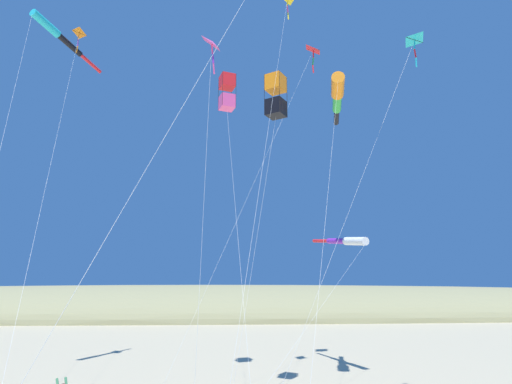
{
  "coord_description": "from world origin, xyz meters",
  "views": [
    {
      "loc": [
        -12.95,
        -3.32,
        5.0
      ],
      "look_at": [
        7.09,
        -4.56,
        9.41
      ],
      "focal_mm": 29.29,
      "sensor_mm": 36.0,
      "label": 1
    }
  ],
  "objects_px": {
    "kite_box_blue_topmost": "(227,92)",
    "kite_delta_white_trailing": "(288,0)",
    "kite_windsock_yellow_midlevel": "(59,36)",
    "kite_windsock_rainbow_low_near": "(337,95)",
    "kite_delta_teal_far_right": "(313,51)",
    "kite_delta_red_high_left": "(79,34)",
    "kite_box_purple_drifting": "(276,96)",
    "kite_delta_long_streamer_right": "(414,42)",
    "kite_delta_checkered_midright": "(212,46)",
    "kite_windsock_black_fish_shape": "(345,241)"
  },
  "relations": [
    {
      "from": "kite_delta_red_high_left",
      "to": "kite_windsock_black_fish_shape",
      "type": "height_order",
      "value": "kite_delta_red_high_left"
    },
    {
      "from": "kite_windsock_black_fish_shape",
      "to": "kite_delta_long_streamer_right",
      "type": "bearing_deg",
      "value": -175.16
    },
    {
      "from": "kite_windsock_yellow_midlevel",
      "to": "kite_delta_white_trailing",
      "type": "bearing_deg",
      "value": -99.61
    },
    {
      "from": "kite_delta_red_high_left",
      "to": "kite_box_purple_drifting",
      "type": "height_order",
      "value": "kite_delta_red_high_left"
    },
    {
      "from": "kite_delta_long_streamer_right",
      "to": "kite_delta_checkered_midright",
      "type": "bearing_deg",
      "value": 94.8
    },
    {
      "from": "kite_windsock_rainbow_low_near",
      "to": "kite_delta_red_high_left",
      "type": "relative_size",
      "value": 0.74
    },
    {
      "from": "kite_box_blue_topmost",
      "to": "kite_windsock_yellow_midlevel",
      "type": "height_order",
      "value": "kite_windsock_yellow_midlevel"
    },
    {
      "from": "kite_windsock_black_fish_shape",
      "to": "kite_windsock_rainbow_low_near",
      "type": "bearing_deg",
      "value": 163.58
    },
    {
      "from": "kite_windsock_rainbow_low_near",
      "to": "kite_delta_teal_far_right",
      "type": "height_order",
      "value": "kite_delta_teal_far_right"
    },
    {
      "from": "kite_box_blue_topmost",
      "to": "kite_windsock_black_fish_shape",
      "type": "relative_size",
      "value": 1.05
    },
    {
      "from": "kite_windsock_rainbow_low_near",
      "to": "kite_delta_teal_far_right",
      "type": "xyz_separation_m",
      "value": [
        3.93,
        0.44,
        5.11
      ]
    },
    {
      "from": "kite_windsock_yellow_midlevel",
      "to": "kite_box_purple_drifting",
      "type": "height_order",
      "value": "kite_windsock_yellow_midlevel"
    },
    {
      "from": "kite_windsock_black_fish_shape",
      "to": "kite_box_purple_drifting",
      "type": "bearing_deg",
      "value": 141.36
    },
    {
      "from": "kite_windsock_rainbow_low_near",
      "to": "kite_windsock_black_fish_shape",
      "type": "bearing_deg",
      "value": -16.42
    },
    {
      "from": "kite_delta_teal_far_right",
      "to": "kite_box_purple_drifting",
      "type": "bearing_deg",
      "value": 151.86
    },
    {
      "from": "kite_delta_red_high_left",
      "to": "kite_delta_checkered_midright",
      "type": "xyz_separation_m",
      "value": [
        -10.0,
        -9.2,
        -6.64
      ]
    },
    {
      "from": "kite_delta_white_trailing",
      "to": "kite_windsock_yellow_midlevel",
      "type": "distance_m",
      "value": 14.31
    },
    {
      "from": "kite_windsock_rainbow_low_near",
      "to": "kite_delta_teal_far_right",
      "type": "bearing_deg",
      "value": 6.34
    },
    {
      "from": "kite_delta_white_trailing",
      "to": "kite_box_blue_topmost",
      "type": "bearing_deg",
      "value": 64.81
    },
    {
      "from": "kite_windsock_black_fish_shape",
      "to": "kite_windsock_yellow_midlevel",
      "type": "bearing_deg",
      "value": 93.82
    },
    {
      "from": "kite_windsock_black_fish_shape",
      "to": "kite_delta_white_trailing",
      "type": "bearing_deg",
      "value": 133.27
    },
    {
      "from": "kite_delta_checkered_midright",
      "to": "kite_windsock_black_fish_shape",
      "type": "xyz_separation_m",
      "value": [
        10.11,
        -7.82,
        -6.72
      ]
    },
    {
      "from": "kite_delta_teal_far_right",
      "to": "kite_delta_checkered_midright",
      "type": "height_order",
      "value": "kite_delta_teal_far_right"
    },
    {
      "from": "kite_delta_checkered_midright",
      "to": "kite_box_purple_drifting",
      "type": "height_order",
      "value": "kite_box_purple_drifting"
    },
    {
      "from": "kite_delta_red_high_left",
      "to": "kite_delta_white_trailing",
      "type": "bearing_deg",
      "value": -104.62
    },
    {
      "from": "kite_delta_checkered_midright",
      "to": "kite_delta_red_high_left",
      "type": "bearing_deg",
      "value": 42.64
    },
    {
      "from": "kite_windsock_yellow_midlevel",
      "to": "kite_delta_checkered_midright",
      "type": "bearing_deg",
      "value": -131.71
    },
    {
      "from": "kite_delta_white_trailing",
      "to": "kite_delta_checkered_midright",
      "type": "relative_size",
      "value": 1.5
    },
    {
      "from": "kite_windsock_black_fish_shape",
      "to": "kite_box_purple_drifting",
      "type": "relative_size",
      "value": 1.09
    },
    {
      "from": "kite_delta_teal_far_right",
      "to": "kite_box_blue_topmost",
      "type": "bearing_deg",
      "value": 108.82
    },
    {
      "from": "kite_delta_teal_far_right",
      "to": "kite_delta_red_high_left",
      "type": "bearing_deg",
      "value": 90.59
    },
    {
      "from": "kite_delta_teal_far_right",
      "to": "kite_windsock_yellow_midlevel",
      "type": "xyz_separation_m",
      "value": [
        -1.23,
        16.25,
        -0.31
      ]
    },
    {
      "from": "kite_windsock_yellow_midlevel",
      "to": "kite_box_purple_drifting",
      "type": "xyz_separation_m",
      "value": [
        -4.88,
        -12.98,
        -5.99
      ]
    },
    {
      "from": "kite_box_purple_drifting",
      "to": "kite_delta_long_streamer_right",
      "type": "bearing_deg",
      "value": -120.4
    },
    {
      "from": "kite_delta_white_trailing",
      "to": "kite_windsock_yellow_midlevel",
      "type": "height_order",
      "value": "kite_delta_white_trailing"
    },
    {
      "from": "kite_delta_long_streamer_right",
      "to": "kite_windsock_black_fish_shape",
      "type": "height_order",
      "value": "kite_delta_long_streamer_right"
    },
    {
      "from": "kite_box_purple_drifting",
      "to": "kite_delta_checkered_midright",
      "type": "bearing_deg",
      "value": 143.67
    },
    {
      "from": "kite_box_blue_topmost",
      "to": "kite_delta_white_trailing",
      "type": "bearing_deg",
      "value": -115.19
    },
    {
      "from": "kite_delta_white_trailing",
      "to": "kite_delta_red_high_left",
      "type": "bearing_deg",
      "value": 75.38
    },
    {
      "from": "kite_box_blue_topmost",
      "to": "kite_delta_long_streamer_right",
      "type": "bearing_deg",
      "value": -132.67
    },
    {
      "from": "kite_delta_white_trailing",
      "to": "kite_delta_checkered_midright",
      "type": "bearing_deg",
      "value": 148.35
    },
    {
      "from": "kite_delta_red_high_left",
      "to": "kite_box_blue_topmost",
      "type": "relative_size",
      "value": 1.23
    },
    {
      "from": "kite_delta_long_streamer_right",
      "to": "kite_delta_checkered_midright",
      "type": "distance_m",
      "value": 8.7
    },
    {
      "from": "kite_box_blue_topmost",
      "to": "kite_box_purple_drifting",
      "type": "relative_size",
      "value": 1.14
    },
    {
      "from": "kite_delta_red_high_left",
      "to": "kite_windsock_yellow_midlevel",
      "type": "bearing_deg",
      "value": 143.1
    },
    {
      "from": "kite_delta_white_trailing",
      "to": "kite_windsock_black_fish_shape",
      "type": "relative_size",
      "value": 1.32
    },
    {
      "from": "kite_windsock_rainbow_low_near",
      "to": "kite_delta_checkered_midright",
      "type": "relative_size",
      "value": 1.08
    },
    {
      "from": "kite_delta_white_trailing",
      "to": "kite_windsock_yellow_midlevel",
      "type": "relative_size",
      "value": 1.06
    },
    {
      "from": "kite_windsock_rainbow_low_near",
      "to": "kite_delta_long_streamer_right",
      "type": "height_order",
      "value": "kite_windsock_rainbow_low_near"
    },
    {
      "from": "kite_delta_checkered_midright",
      "to": "kite_windsock_yellow_midlevel",
      "type": "bearing_deg",
      "value": 48.29
    }
  ]
}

